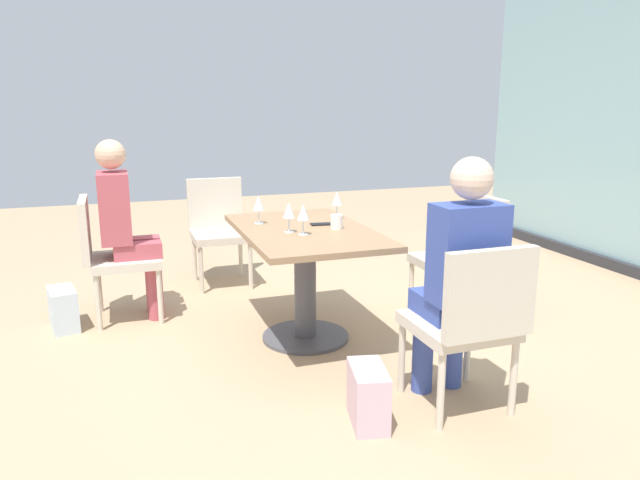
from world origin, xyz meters
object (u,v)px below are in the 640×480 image
object	(u,v)px
wine_glass_0	(289,211)
cell_phone_on_table	(322,224)
chair_far_right	(470,318)
chair_side_end	(218,225)
person_front_left	(125,221)
chair_front_left	(110,251)
dining_table_main	(305,259)
coffee_cup	(336,222)
wine_glass_2	(303,213)
person_far_right	(460,271)
wine_glass_3	(258,204)
wine_glass_1	(337,199)
handbag_0	(368,396)
handbag_1	(63,309)
chair_near_window	(465,250)

from	to	relation	value
wine_glass_0	cell_phone_on_table	distance (m)	0.33
chair_far_right	chair_side_end	world-z (taller)	same
person_front_left	cell_phone_on_table	bearing A→B (deg)	59.82
chair_far_right	chair_front_left	world-z (taller)	same
dining_table_main	chair_front_left	bearing A→B (deg)	-123.73
dining_table_main	coffee_cup	bearing A→B (deg)	70.32
wine_glass_2	coffee_cup	bearing A→B (deg)	111.31
chair_side_end	wine_glass_0	distance (m)	1.57
chair_front_left	coffee_cup	bearing A→B (deg)	57.99
chair_front_left	person_front_left	xyz separation A→B (m)	(0.00, 0.11, 0.20)
wine_glass_2	cell_phone_on_table	xyz separation A→B (m)	(-0.25, 0.20, -0.13)
person_far_right	chair_far_right	bearing A→B (deg)	0.00
chair_front_left	chair_side_end	bearing A→B (deg)	127.69
chair_front_left	wine_glass_3	xyz separation A→B (m)	(0.53, 0.93, 0.37)
wine_glass_1	cell_phone_on_table	distance (m)	0.27
handbag_0	wine_glass_2	bearing A→B (deg)	-166.08
person_front_left	handbag_0	distance (m)	2.20
chair_far_right	coffee_cup	bearing A→B (deg)	-166.07
chair_far_right	cell_phone_on_table	distance (m)	1.31
person_front_left	handbag_1	size ratio (longest dim) A/B	4.20
chair_front_left	chair_near_window	bearing A→B (deg)	71.54
chair_side_end	wine_glass_3	size ratio (longest dim) A/B	4.70
wine_glass_3	chair_near_window	bearing A→B (deg)	79.95
wine_glass_1	coffee_cup	xyz separation A→B (m)	(0.32, -0.12, -0.09)
wine_glass_3	coffee_cup	xyz separation A→B (m)	(0.31, 0.42, -0.09)
chair_side_end	handbag_1	size ratio (longest dim) A/B	2.90
wine_glass_0	chair_near_window	bearing A→B (deg)	93.17
wine_glass_1	chair_front_left	bearing A→B (deg)	-109.62
chair_near_window	cell_phone_on_table	world-z (taller)	chair_near_window
chair_near_window	wine_glass_1	world-z (taller)	wine_glass_1
person_front_left	wine_glass_0	xyz separation A→B (m)	(0.85, 0.93, 0.16)
person_front_left	chair_side_end	bearing A→B (deg)	131.51
wine_glass_0	wine_glass_1	world-z (taller)	same
chair_far_right	wine_glass_3	world-z (taller)	wine_glass_3
chair_side_end	person_far_right	xyz separation A→B (m)	(2.49, 0.76, 0.20)
coffee_cup	cell_phone_on_table	size ratio (longest dim) A/B	0.62
chair_side_end	wine_glass_2	distance (m)	1.67
person_far_right	wine_glass_1	xyz separation A→B (m)	(-1.30, -0.15, 0.16)
person_front_left	wine_glass_2	distance (m)	1.38
dining_table_main	coffee_cup	size ratio (longest dim) A/B	14.20
chair_near_window	wine_glass_2	world-z (taller)	wine_glass_2
chair_far_right	wine_glass_3	size ratio (longest dim) A/B	4.70
wine_glass_0	handbag_0	size ratio (longest dim) A/B	0.62
person_far_right	handbag_0	size ratio (longest dim) A/B	4.20
person_far_right	coffee_cup	distance (m)	1.02
chair_far_right	handbag_0	world-z (taller)	chair_far_right
person_far_right	person_front_left	size ratio (longest dim) A/B	1.00
wine_glass_0	dining_table_main	bearing A→B (deg)	119.98
chair_near_window	handbag_0	size ratio (longest dim) A/B	2.90
coffee_cup	chair_near_window	bearing A→B (deg)	93.88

